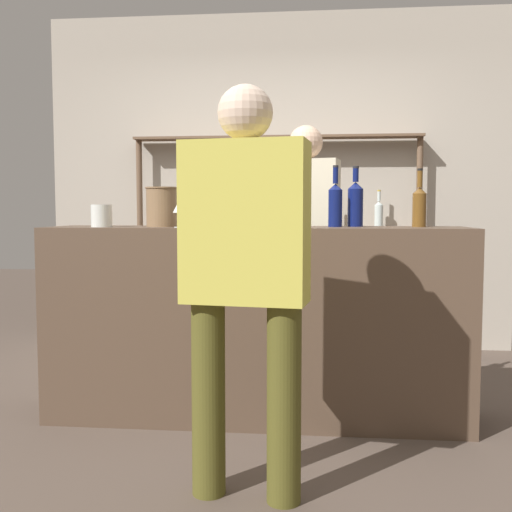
{
  "coord_description": "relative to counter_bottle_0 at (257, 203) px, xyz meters",
  "views": [
    {
      "loc": [
        0.33,
        -3.28,
        1.16
      ],
      "look_at": [
        0.0,
        0.0,
        0.91
      ],
      "focal_mm": 42.0,
      "sensor_mm": 36.0,
      "label": 1
    }
  ],
  "objects": [
    {
      "name": "ground_plane",
      "position": [
        0.0,
        -0.08,
        -1.2
      ],
      "size": [
        16.0,
        16.0,
        0.0
      ],
      "primitive_type": "plane",
      "color": "brown"
    },
    {
      "name": "bar_counter",
      "position": [
        0.0,
        -0.08,
        -0.67
      ],
      "size": [
        2.3,
        0.51,
        1.07
      ],
      "primitive_type": "cube",
      "color": "brown",
      "rests_on": "ground_plane"
    },
    {
      "name": "back_wall",
      "position": [
        0.0,
        1.78,
        0.2
      ],
      "size": [
        3.9,
        0.12,
        2.8
      ],
      "primitive_type": "cube",
      "color": "#B2A899",
      "rests_on": "ground_plane"
    },
    {
      "name": "back_shelf",
      "position": [
        0.01,
        1.6,
        -0.02
      ],
      "size": [
        2.36,
        0.18,
        1.77
      ],
      "color": "brown",
      "rests_on": "ground_plane"
    },
    {
      "name": "counter_bottle_0",
      "position": [
        0.0,
        0.0,
        0.0
      ],
      "size": [
        0.09,
        0.09,
        0.34
      ],
      "color": "black",
      "rests_on": "bar_counter"
    },
    {
      "name": "counter_bottle_1",
      "position": [
        0.44,
        -0.02,
        -0.0
      ],
      "size": [
        0.08,
        0.08,
        0.34
      ],
      "color": "#0F1956",
      "rests_on": "bar_counter"
    },
    {
      "name": "counter_bottle_2",
      "position": [
        -0.22,
        -0.09,
        -0.0
      ],
      "size": [
        0.08,
        0.08,
        0.35
      ],
      "color": "black",
      "rests_on": "bar_counter"
    },
    {
      "name": "counter_bottle_3",
      "position": [
        0.9,
        0.01,
        -0.01
      ],
      "size": [
        0.08,
        0.08,
        0.32
      ],
      "color": "brown",
      "rests_on": "bar_counter"
    },
    {
      "name": "counter_bottle_4",
      "position": [
        0.55,
        0.05,
        0.0
      ],
      "size": [
        0.09,
        0.09,
        0.34
      ],
      "color": "#0F1956",
      "rests_on": "bar_counter"
    },
    {
      "name": "wine_glass",
      "position": [
        -0.39,
        -0.22,
        -0.02
      ],
      "size": [
        0.07,
        0.07,
        0.15
      ],
      "color": "silver",
      "rests_on": "bar_counter"
    },
    {
      "name": "ice_bucket",
      "position": [
        -0.53,
        -0.06,
        -0.02
      ],
      "size": [
        0.19,
        0.19,
        0.22
      ],
      "color": "#846647",
      "rests_on": "bar_counter"
    },
    {
      "name": "cork_jar",
      "position": [
        -0.83,
        -0.18,
        -0.07
      ],
      "size": [
        0.11,
        0.11,
        0.12
      ],
      "color": "silver",
      "rests_on": "bar_counter"
    },
    {
      "name": "server_behind_counter",
      "position": [
        0.26,
        0.69,
        -0.18
      ],
      "size": [
        0.47,
        0.28,
        1.73
      ],
      "rotation": [
        0.0,
        0.0,
        -1.78
      ],
      "color": "#575347",
      "rests_on": "ground_plane"
    },
    {
      "name": "customer_center",
      "position": [
        0.06,
        -1.02,
        -0.25
      ],
      "size": [
        0.51,
        0.28,
        1.65
      ],
      "rotation": [
        0.0,
        0.0,
        1.44
      ],
      "color": "brown",
      "rests_on": "ground_plane"
    }
  ]
}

